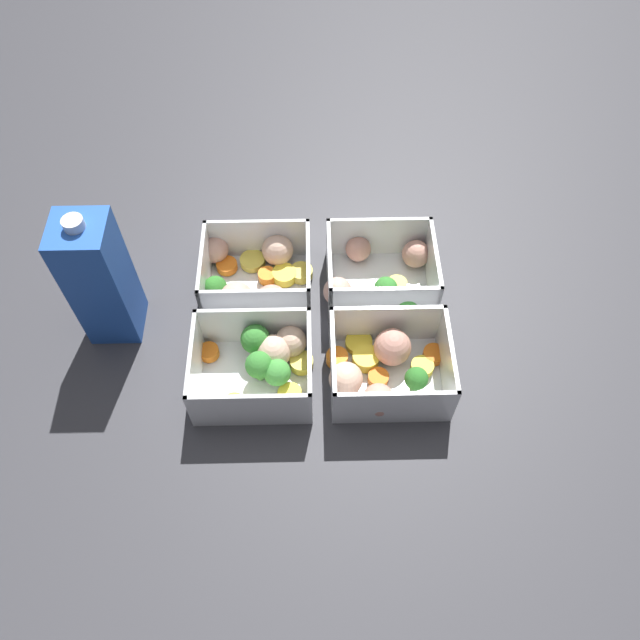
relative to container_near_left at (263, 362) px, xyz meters
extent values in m
plane|color=#38383D|center=(0.07, 0.06, -0.03)|extent=(4.00, 4.00, 0.00)
cube|color=white|center=(-0.01, -0.01, -0.02)|extent=(0.15, 0.12, 0.00)
cube|color=white|center=(-0.01, -0.07, 0.01)|extent=(0.15, 0.01, 0.07)
cube|color=white|center=(-0.01, 0.05, 0.01)|extent=(0.15, 0.01, 0.07)
cube|color=white|center=(-0.08, -0.01, 0.01)|extent=(0.01, 0.12, 0.07)
cube|color=white|center=(0.06, -0.01, 0.01)|extent=(0.01, 0.12, 0.07)
sphere|color=beige|center=(0.03, 0.03, 0.00)|extent=(0.06, 0.06, 0.04)
cylinder|color=yellow|center=(-0.03, -0.05, -0.01)|extent=(0.03, 0.03, 0.02)
cylinder|color=#49883F|center=(-0.01, 0.03, -0.01)|extent=(0.01, 0.01, 0.02)
sphere|color=#388433|center=(-0.01, 0.03, 0.01)|extent=(0.04, 0.04, 0.04)
cylinder|color=#49883F|center=(0.00, -0.01, -0.01)|extent=(0.01, 0.01, 0.02)
sphere|color=#388433|center=(0.00, -0.01, 0.01)|extent=(0.03, 0.03, 0.03)
cylinder|color=yellow|center=(0.03, -0.04, -0.02)|extent=(0.04, 0.04, 0.01)
cylinder|color=orange|center=(-0.07, 0.03, -0.02)|extent=(0.04, 0.04, 0.01)
cylinder|color=#519448|center=(0.02, -0.02, -0.02)|extent=(0.01, 0.01, 0.01)
sphere|color=#42933D|center=(0.02, -0.02, 0.00)|extent=(0.03, 0.03, 0.03)
sphere|color=beige|center=(0.01, 0.01, 0.00)|extent=(0.05, 0.05, 0.04)
cylinder|color=#DBC647|center=(0.05, 0.01, -0.02)|extent=(0.03, 0.03, 0.01)
cube|color=white|center=(0.16, -0.01, -0.02)|extent=(0.15, 0.12, 0.00)
cube|color=white|center=(0.16, -0.07, 0.01)|extent=(0.15, 0.01, 0.07)
cube|color=white|center=(0.16, 0.05, 0.01)|extent=(0.15, 0.01, 0.07)
cube|color=white|center=(0.09, -0.01, 0.01)|extent=(0.01, 0.12, 0.07)
cube|color=white|center=(0.23, -0.01, 0.01)|extent=(0.01, 0.12, 0.07)
cylinder|color=#407A37|center=(0.19, -0.03, -0.01)|extent=(0.01, 0.01, 0.02)
sphere|color=#2D7228|center=(0.19, -0.03, 0.01)|extent=(0.03, 0.03, 0.03)
sphere|color=beige|center=(0.10, -0.03, 0.00)|extent=(0.05, 0.05, 0.04)
cylinder|color=yellow|center=(0.20, 0.00, -0.02)|extent=(0.03, 0.03, 0.01)
sphere|color=tan|center=(0.14, -0.05, 0.00)|extent=(0.05, 0.05, 0.04)
cylinder|color=orange|center=(0.14, -0.02, -0.02)|extent=(0.04, 0.04, 0.01)
cylinder|color=orange|center=(0.09, 0.01, -0.02)|extent=(0.03, 0.03, 0.01)
sphere|color=tan|center=(0.16, 0.02, 0.00)|extent=(0.06, 0.06, 0.05)
cylinder|color=yellow|center=(0.13, 0.01, -0.01)|extent=(0.04, 0.04, 0.02)
cylinder|color=orange|center=(0.22, 0.02, -0.02)|extent=(0.03, 0.03, 0.01)
cylinder|color=yellow|center=(0.12, 0.04, -0.02)|extent=(0.05, 0.05, 0.01)
cube|color=white|center=(-0.01, 0.14, -0.02)|extent=(0.15, 0.12, 0.00)
cube|color=white|center=(-0.01, 0.08, 0.01)|extent=(0.15, 0.01, 0.07)
cube|color=white|center=(-0.01, 0.20, 0.01)|extent=(0.15, 0.01, 0.07)
cube|color=white|center=(-0.08, 0.14, 0.01)|extent=(0.01, 0.12, 0.07)
cube|color=white|center=(0.06, 0.14, 0.01)|extent=(0.01, 0.12, 0.07)
cylinder|color=#DBC647|center=(-0.02, 0.18, -0.02)|extent=(0.04, 0.04, 0.01)
cylinder|color=#DBC647|center=(0.05, 0.15, -0.02)|extent=(0.05, 0.05, 0.01)
sphere|color=#D19E8C|center=(-0.08, 0.19, 0.00)|extent=(0.06, 0.06, 0.04)
cylinder|color=orange|center=(0.00, 0.15, -0.02)|extent=(0.04, 0.04, 0.01)
cylinder|color=orange|center=(-0.06, 0.17, -0.02)|extent=(0.04, 0.04, 0.01)
cylinder|color=#407A37|center=(-0.07, 0.12, -0.02)|extent=(0.01, 0.01, 0.01)
sphere|color=#2D7228|center=(-0.07, 0.12, 0.00)|extent=(0.03, 0.03, 0.03)
cylinder|color=yellow|center=(0.02, 0.15, -0.01)|extent=(0.04, 0.04, 0.01)
sphere|color=tan|center=(0.01, 0.09, 0.00)|extent=(0.06, 0.06, 0.04)
sphere|color=beige|center=(0.01, 0.18, 0.00)|extent=(0.06, 0.06, 0.04)
sphere|color=#D19E8C|center=(-0.04, 0.10, 0.00)|extent=(0.05, 0.05, 0.05)
cube|color=white|center=(0.16, 0.14, -0.02)|extent=(0.15, 0.12, 0.00)
cube|color=white|center=(0.16, 0.08, 0.01)|extent=(0.15, 0.01, 0.07)
cube|color=white|center=(0.16, 0.20, 0.01)|extent=(0.15, 0.01, 0.07)
cube|color=white|center=(0.09, 0.14, 0.01)|extent=(0.01, 0.12, 0.07)
cube|color=white|center=(0.23, 0.14, 0.01)|extent=(0.01, 0.12, 0.07)
sphere|color=tan|center=(0.21, 0.17, 0.00)|extent=(0.05, 0.05, 0.04)
sphere|color=tan|center=(0.13, 0.19, 0.00)|extent=(0.05, 0.05, 0.04)
cylinder|color=#DBC647|center=(0.18, 0.13, -0.02)|extent=(0.03, 0.03, 0.01)
cylinder|color=#49883F|center=(0.19, 0.09, -0.01)|extent=(0.01, 0.01, 0.02)
sphere|color=#388433|center=(0.19, 0.09, 0.01)|extent=(0.03, 0.03, 0.03)
cylinder|color=#49883F|center=(0.16, 0.11, -0.01)|extent=(0.01, 0.01, 0.02)
sphere|color=#388433|center=(0.16, 0.11, 0.01)|extent=(0.03, 0.03, 0.03)
sphere|color=#D19E8C|center=(0.10, 0.11, 0.00)|extent=(0.06, 0.06, 0.04)
cylinder|color=orange|center=(0.14, 0.09, -0.02)|extent=(0.03, 0.03, 0.01)
cube|color=blue|center=(-0.20, 0.08, 0.07)|extent=(0.07, 0.07, 0.19)
cylinder|color=white|center=(-0.20, 0.08, 0.17)|extent=(0.02, 0.02, 0.01)
camera|label=1|loc=(0.06, -0.39, 0.68)|focal=35.00mm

